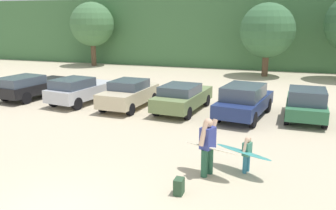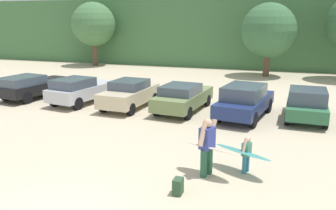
# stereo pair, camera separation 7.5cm
# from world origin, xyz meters

# --- Properties ---
(hillside_ridge) EXTENTS (108.00, 12.00, 6.34)m
(hillside_ridge) POSITION_xyz_m (0.00, 32.66, 3.17)
(hillside_ridge) COLOR #427042
(hillside_ridge) RESTS_ON ground_plane
(tree_center) EXTENTS (4.17, 4.17, 6.07)m
(tree_center) POSITION_xyz_m (-12.75, 24.97, 3.96)
(tree_center) COLOR brown
(tree_center) RESTS_ON ground_plane
(tree_right) EXTENTS (4.27, 4.27, 5.78)m
(tree_right) POSITION_xyz_m (3.59, 23.38, 3.62)
(tree_right) COLOR brown
(tree_right) RESTS_ON ground_plane
(parked_car_black) EXTENTS (2.49, 4.91, 1.39)m
(parked_car_black) POSITION_xyz_m (-9.00, 10.97, 0.75)
(parked_car_black) COLOR black
(parked_car_black) RESTS_ON ground_plane
(parked_car_silver) EXTENTS (2.39, 4.34, 1.48)m
(parked_car_silver) POSITION_xyz_m (-5.59, 10.61, 0.78)
(parked_car_silver) COLOR silver
(parked_car_silver) RESTS_ON ground_plane
(parked_car_champagne) EXTENTS (2.01, 4.10, 1.47)m
(parked_car_champagne) POSITION_xyz_m (-2.63, 10.56, 0.76)
(parked_car_champagne) COLOR beige
(parked_car_champagne) RESTS_ON ground_plane
(parked_car_olive_green) EXTENTS (2.22, 4.53, 1.40)m
(parked_car_olive_green) POSITION_xyz_m (0.23, 10.76, 0.73)
(parked_car_olive_green) COLOR #6B7F4C
(parked_car_olive_green) RESTS_ON ground_plane
(parked_car_navy) EXTENTS (2.50, 4.71, 1.59)m
(parked_car_navy) POSITION_xyz_m (3.34, 10.49, 0.83)
(parked_car_navy) COLOR navy
(parked_car_navy) RESTS_ON ground_plane
(parked_car_forest_green) EXTENTS (1.89, 4.06, 1.51)m
(parked_car_forest_green) POSITION_xyz_m (6.12, 11.02, 0.77)
(parked_car_forest_green) COLOR #2D6642
(parked_car_forest_green) RESTS_ON ground_plane
(person_adult) EXTENTS (0.47, 0.89, 1.79)m
(person_adult) POSITION_xyz_m (3.00, 3.63, 1.01)
(person_adult) COLOR #26593F
(person_adult) RESTS_ON ground_plane
(person_child) EXTENTS (0.30, 0.50, 1.14)m
(person_child) POSITION_xyz_m (4.11, 4.21, 0.65)
(person_child) COLOR teal
(person_child) RESTS_ON ground_plane
(surfboard_cream) EXTENTS (1.91, 1.09, 0.24)m
(surfboard_cream) POSITION_xyz_m (3.11, 3.66, 0.87)
(surfboard_cream) COLOR beige
(surfboard_teal) EXTENTS (2.00, 1.44, 0.21)m
(surfboard_teal) POSITION_xyz_m (3.99, 4.15, 0.67)
(surfboard_teal) COLOR teal
(backpack_dropped) EXTENTS (0.24, 0.34, 0.45)m
(backpack_dropped) POSITION_xyz_m (2.53, 2.20, 0.22)
(backpack_dropped) COLOR #2D4C33
(backpack_dropped) RESTS_ON ground_plane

